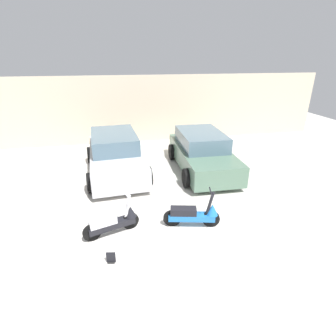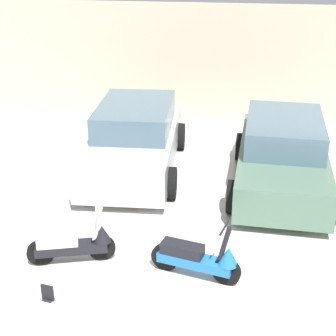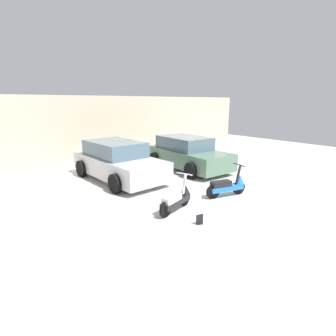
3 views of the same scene
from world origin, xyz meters
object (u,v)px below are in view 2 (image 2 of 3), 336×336
object	(u,v)px
car_rear_left	(135,139)
scooter_front_left	(75,243)
scooter_front_right	(199,258)
car_rear_center	(282,155)
placard_near_left_scooter	(48,294)

from	to	relation	value
car_rear_left	scooter_front_left	bearing A→B (deg)	-5.95
scooter_front_left	scooter_front_right	bearing A→B (deg)	-20.72
scooter_front_right	car_rear_center	bearing A→B (deg)	82.01
scooter_front_right	placard_near_left_scooter	size ratio (longest dim) A/B	5.62
scooter_front_left	car_rear_center	distance (m)	4.94
scooter_front_left	scooter_front_right	size ratio (longest dim) A/B	0.96
scooter_front_right	car_rear_left	world-z (taller)	car_rear_left
scooter_front_left	scooter_front_right	world-z (taller)	scooter_front_right
car_rear_center	scooter_front_right	bearing A→B (deg)	-19.53
car_rear_left	car_rear_center	distance (m)	3.33
scooter_front_right	placard_near_left_scooter	xyz separation A→B (m)	(-2.15, -0.91, -0.25)
scooter_front_right	placard_near_left_scooter	world-z (taller)	scooter_front_right
car_rear_left	scooter_front_right	bearing A→B (deg)	21.68
scooter_front_left	scooter_front_right	xyz separation A→B (m)	(2.05, -0.11, 0.01)
car_rear_center	placard_near_left_scooter	distance (m)	5.79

